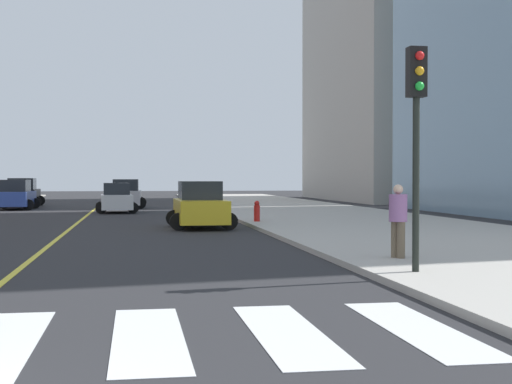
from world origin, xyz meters
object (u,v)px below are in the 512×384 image
at_px(car_black_fourth, 23,193).
at_px(car_blue_fifth, 16,196).
at_px(car_silver_second, 126,195).
at_px(car_yellow_third, 200,206).
at_px(car_white_nearest, 117,199).
at_px(fire_hydrant, 257,211).
at_px(pedestrian_waiting_east, 398,217).
at_px(traffic_light_near_corner, 417,113).

height_order(car_black_fourth, car_blue_fifth, car_black_fourth).
bearing_deg(car_black_fourth, car_silver_second, -31.93).
bearing_deg(car_black_fourth, car_yellow_third, -68.47).
relative_size(car_silver_second, car_yellow_third, 1.03).
distance_m(car_silver_second, car_blue_fifth, 7.02).
xyz_separation_m(car_white_nearest, car_black_fourth, (-6.81, 10.82, 0.13)).
height_order(car_yellow_third, fire_hydrant, car_yellow_third).
height_order(pedestrian_waiting_east, fire_hydrant, pedestrian_waiting_east).
relative_size(car_black_fourth, pedestrian_waiting_east, 2.62).
height_order(car_black_fourth, fire_hydrant, car_black_fourth).
relative_size(car_white_nearest, car_black_fourth, 0.87).
relative_size(car_yellow_third, fire_hydrant, 4.79).
height_order(car_yellow_third, car_blue_fifth, car_blue_fifth).
xyz_separation_m(car_silver_second, car_blue_fifth, (-6.92, -1.16, -0.01)).
distance_m(car_silver_second, car_yellow_third, 20.79).
bearing_deg(fire_hydrant, car_black_fourth, 119.36).
height_order(car_silver_second, fire_hydrant, car_silver_second).
xyz_separation_m(car_yellow_third, car_blue_fifth, (-10.12, 19.38, 0.01)).
distance_m(car_black_fourth, traffic_light_near_corner, 43.00).
bearing_deg(car_silver_second, fire_hydrant, 108.54).
bearing_deg(car_blue_fifth, car_yellow_third, -61.08).
distance_m(car_white_nearest, fire_hydrant, 13.87).
bearing_deg(car_white_nearest, fire_hydrant, 113.92).
bearing_deg(car_silver_second, car_white_nearest, 87.45).
distance_m(car_yellow_third, pedestrian_waiting_east, 13.83).
relative_size(car_yellow_third, pedestrian_waiting_east, 2.47).
relative_size(car_black_fourth, car_blue_fifth, 1.05).
distance_m(car_white_nearest, pedestrian_waiting_east, 28.33).
relative_size(car_black_fourth, traffic_light_near_corner, 1.01).
relative_size(car_white_nearest, fire_hydrant, 4.45).
xyz_separation_m(car_silver_second, car_yellow_third, (3.19, -20.55, -0.02)).
bearing_deg(fire_hydrant, car_silver_second, 107.01).
height_order(car_white_nearest, car_blue_fifth, car_blue_fifth).
bearing_deg(car_black_fourth, car_blue_fifth, -87.67).
bearing_deg(pedestrian_waiting_east, car_yellow_third, -13.19).
xyz_separation_m(car_silver_second, pedestrian_waiting_east, (6.69, -33.93, 0.20)).
xyz_separation_m(car_blue_fifth, traffic_light_near_corner, (13.06, -35.31, 2.43)).
distance_m(car_black_fourth, pedestrian_waiting_east, 40.71).
height_order(car_black_fourth, pedestrian_waiting_east, car_black_fourth).
relative_size(car_blue_fifth, fire_hydrant, 4.84).
bearing_deg(pedestrian_waiting_east, car_silver_second, -16.66).
distance_m(car_blue_fifth, traffic_light_near_corner, 37.73).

